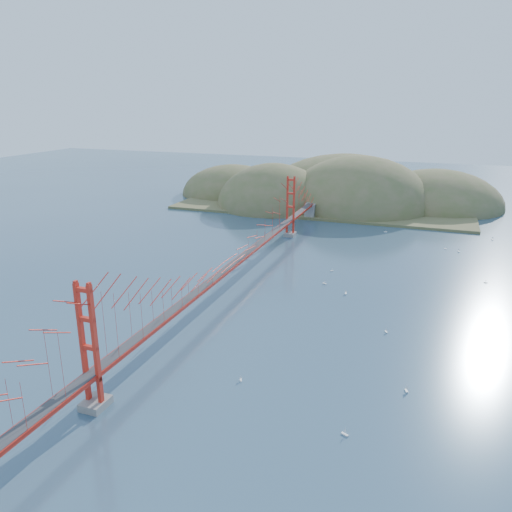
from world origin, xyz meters
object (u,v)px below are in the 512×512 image
(sailboat_1, at_px, (386,331))
(bridge, at_px, (230,241))
(sailboat_2, at_px, (345,433))
(sailboat_0, at_px, (346,293))

(sailboat_1, bearing_deg, bridge, 163.49)
(sailboat_1, bearing_deg, sailboat_2, -93.17)
(bridge, relative_size, sailboat_1, 153.25)
(sailboat_1, distance_m, sailboat_2, 19.93)
(sailboat_1, relative_size, sailboat_0, 0.87)
(bridge, bearing_deg, sailboat_0, 12.75)
(bridge, distance_m, sailboat_2, 34.59)
(bridge, height_order, sailboat_0, bridge)
(sailboat_0, distance_m, sailboat_2, 30.54)
(bridge, xyz_separation_m, sailboat_2, (21.15, -26.50, -6.85))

